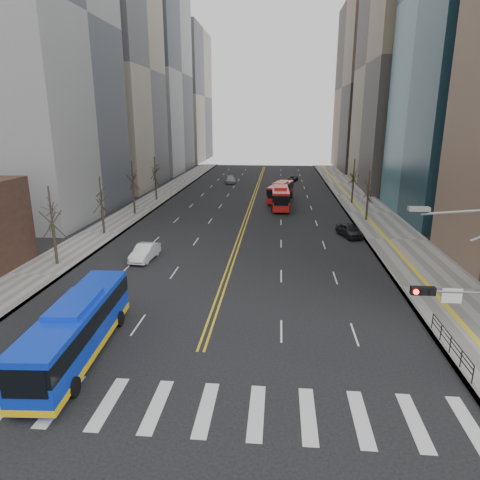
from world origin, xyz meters
name	(u,v)px	position (x,y,z in m)	size (l,w,h in m)	color
ground	(181,408)	(0.00, 0.00, 0.00)	(220.00, 220.00, 0.00)	black
sidewalk_right	(370,213)	(17.50, 45.00, 0.07)	(7.00, 130.00, 0.15)	slate
sidewalk_left	(140,208)	(-16.50, 45.00, 0.07)	(5.00, 130.00, 0.15)	slate
crosswalk	(181,407)	(0.00, 0.00, 0.01)	(26.70, 4.00, 0.01)	silver
centerline	(253,199)	(0.00, 55.00, 0.01)	(0.55, 100.00, 0.01)	gold
office_towers	(259,58)	(0.12, 68.51, 23.92)	(83.00, 134.00, 58.00)	gray
pedestrian_railing	(451,342)	(14.30, 6.00, 0.82)	(0.06, 6.06, 1.02)	black
street_trees	(185,188)	(-7.18, 34.55, 4.87)	(35.20, 47.20, 7.60)	black
blue_bus	(77,327)	(-6.80, 4.00, 1.77)	(3.22, 11.70, 3.38)	#0D33CE
red_bus_near	(280,196)	(4.55, 47.69, 1.86)	(2.86, 10.51, 3.33)	red
red_bus_far	(281,191)	(4.62, 53.10, 1.77)	(4.42, 10.14, 3.17)	red
car_white	(145,252)	(-8.35, 21.29, 0.76)	(1.61, 4.61, 1.52)	silver
car_dark_mid	(349,230)	(12.50, 31.58, 0.76)	(1.79, 4.44, 1.51)	black
car_silver	(230,180)	(-5.98, 72.94, 0.73)	(2.05, 5.05, 1.47)	gray
car_dark_far	(293,178)	(7.30, 77.56, 0.53)	(1.77, 3.83, 1.07)	black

